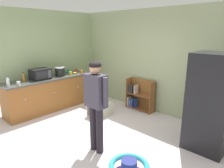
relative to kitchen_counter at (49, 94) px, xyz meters
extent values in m
plane|color=silver|center=(2.20, -0.40, -0.45)|extent=(12.00, 12.00, 0.00)
cube|color=#9CAB80|center=(2.20, 1.93, 0.90)|extent=(5.20, 0.06, 2.70)
cube|color=#97AD7C|center=(-0.43, 0.41, 0.90)|extent=(0.06, 2.99, 2.70)
cube|color=brown|center=(0.00, 0.00, -0.02)|extent=(0.60, 2.31, 0.86)
cube|color=#494A45|center=(0.00, 0.00, 0.43)|extent=(0.64, 2.35, 0.04)
sphere|color=silver|center=(0.31, -0.77, 0.11)|extent=(0.04, 0.04, 0.04)
sphere|color=silver|center=(0.31, 0.00, 0.11)|extent=(0.04, 0.04, 0.04)
sphere|color=silver|center=(0.31, 0.77, 0.11)|extent=(0.04, 0.04, 0.04)
cube|color=black|center=(3.86, 1.04, 0.44)|extent=(0.70, 0.68, 1.78)
cylinder|color=silver|center=(3.49, 0.87, 0.53)|extent=(0.02, 0.02, 0.50)
cube|color=#333333|center=(3.51, 1.04, 0.83)|extent=(0.01, 0.67, 0.01)
cube|color=brown|center=(1.47, 1.71, -0.03)|extent=(0.02, 0.28, 0.85)
cube|color=brown|center=(2.25, 1.71, -0.03)|extent=(0.02, 0.28, 0.85)
cube|color=brown|center=(1.86, 1.84, -0.03)|extent=(0.80, 0.02, 0.85)
cube|color=brown|center=(1.86, 1.71, -0.42)|extent=(0.76, 0.24, 0.02)
cube|color=brown|center=(1.86, 1.71, -0.02)|extent=(0.76, 0.24, 0.02)
cube|color=beige|center=(1.51, 1.69, -0.28)|extent=(0.03, 0.17, 0.26)
cube|color=#3E4238|center=(1.51, 1.69, 0.09)|extent=(0.03, 0.17, 0.20)
cube|color=#2A60A7|center=(1.57, 1.69, -0.31)|extent=(0.03, 0.17, 0.21)
cube|color=#42433F|center=(1.57, 1.69, 0.10)|extent=(0.02, 0.17, 0.22)
cube|color=#833A94|center=(1.60, 1.69, -0.32)|extent=(0.02, 0.17, 0.19)
cube|color=#3D3439|center=(1.64, 1.69, 0.11)|extent=(0.02, 0.17, 0.24)
cube|color=#2D5394|center=(1.66, 1.69, -0.28)|extent=(0.03, 0.17, 0.26)
cube|color=#2E5C9A|center=(1.70, 1.69, 0.12)|extent=(0.02, 0.17, 0.26)
cube|color=#2F5EA7|center=(1.74, 1.69, -0.28)|extent=(0.02, 0.17, 0.25)
cube|color=orange|center=(1.71, 1.69, 0.12)|extent=(0.02, 0.17, 0.26)
cube|color=#2F50A6|center=(1.74, 1.69, -0.29)|extent=(0.03, 0.17, 0.24)
cube|color=beige|center=(1.74, 1.69, 0.12)|extent=(0.03, 0.17, 0.24)
cylinder|color=black|center=(2.37, -0.44, -0.02)|extent=(0.13, 0.13, 0.86)
cylinder|color=black|center=(2.53, -0.44, -0.02)|extent=(0.13, 0.13, 0.86)
cube|color=#3C3847|center=(2.45, -0.44, 0.70)|extent=(0.38, 0.22, 0.57)
cylinder|color=#3C3847|center=(2.21, -0.44, 0.72)|extent=(0.09, 0.09, 0.48)
cylinder|color=#3C3847|center=(2.69, -0.44, 0.72)|extent=(0.09, 0.09, 0.48)
sphere|color=tan|center=(2.45, -0.44, 1.08)|extent=(0.20, 0.20, 0.20)
ellipsoid|color=black|center=(2.45, -0.44, 1.14)|extent=(0.21, 0.21, 0.13)
torus|color=#2BA6B1|center=(3.35, -0.62, -0.23)|extent=(0.60, 0.60, 0.08)
cylinder|color=navy|center=(3.35, -0.62, -0.18)|extent=(0.23, 0.23, 0.10)
cylinder|color=silver|center=(3.24, -0.43, -0.32)|extent=(0.02, 0.02, 0.18)
cube|color=beige|center=(1.34, 0.67, -0.27)|extent=(0.42, 0.54, 0.36)
cube|color=#424247|center=(1.34, 0.39, -0.27)|extent=(0.32, 0.01, 0.27)
cube|color=black|center=(-0.02, -0.18, 0.59)|extent=(0.36, 0.48, 0.28)
cube|color=#2D2D33|center=(0.17, -0.23, 0.59)|extent=(0.01, 0.31, 0.20)
cube|color=#515156|center=(0.17, -0.01, 0.59)|extent=(0.01, 0.10, 0.20)
cylinder|color=black|center=(0.02, 0.39, 0.56)|extent=(0.27, 0.27, 0.23)
cylinder|color=silver|center=(0.02, 0.39, 0.69)|extent=(0.28, 0.28, 0.02)
sphere|color=black|center=(0.02, 0.39, 0.71)|extent=(0.03, 0.03, 0.03)
ellipsoid|color=gold|center=(0.05, 0.87, 0.48)|extent=(0.11, 0.15, 0.04)
ellipsoid|color=yellow|center=(0.06, 0.87, 0.48)|extent=(0.07, 0.16, 0.04)
ellipsoid|color=yellow|center=(0.08, 0.87, 0.48)|extent=(0.07, 0.16, 0.04)
ellipsoid|color=yellow|center=(0.09, 0.87, 0.48)|extent=(0.11, 0.15, 0.04)
cylinder|color=silver|center=(0.13, -1.05, 0.54)|extent=(0.07, 0.07, 0.18)
cylinder|color=silver|center=(0.13, -1.05, 0.65)|extent=(0.03, 0.03, 0.05)
cylinder|color=black|center=(0.13, -1.05, 0.69)|extent=(0.04, 0.03, 0.02)
cylinder|color=#9E661E|center=(-0.02, -0.62, 0.54)|extent=(0.07, 0.07, 0.18)
cylinder|color=#9E661E|center=(-0.02, -0.62, 0.65)|extent=(0.03, 0.03, 0.05)
cylinder|color=black|center=(-0.02, -0.62, 0.69)|extent=(0.04, 0.04, 0.02)
cylinder|color=red|center=(-0.13, 1.06, 0.50)|extent=(0.08, 0.08, 0.09)
cylinder|color=teal|center=(-0.16, 0.80, 0.50)|extent=(0.08, 0.08, 0.09)
cylinder|color=orange|center=(0.17, 1.05, 0.50)|extent=(0.08, 0.08, 0.09)
cylinder|color=white|center=(0.19, -0.84, 0.50)|extent=(0.08, 0.08, 0.09)
cylinder|color=yellow|center=(0.10, 0.69, 0.50)|extent=(0.08, 0.08, 0.09)
camera|label=1|loc=(4.89, -2.62, 1.68)|focal=32.07mm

